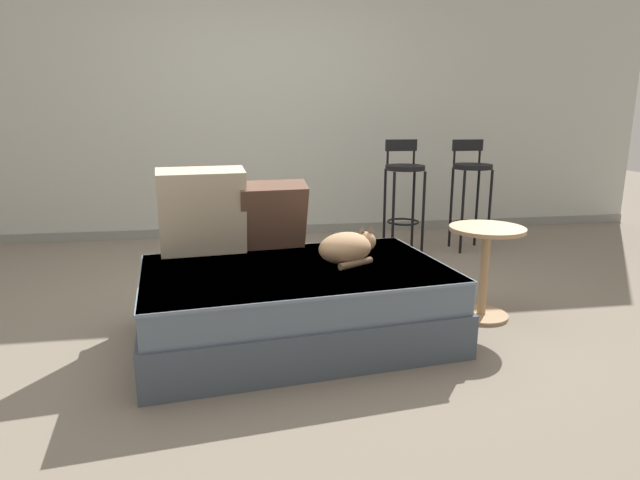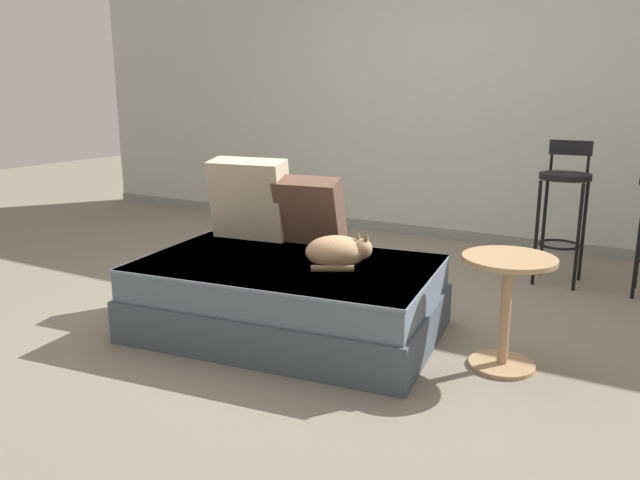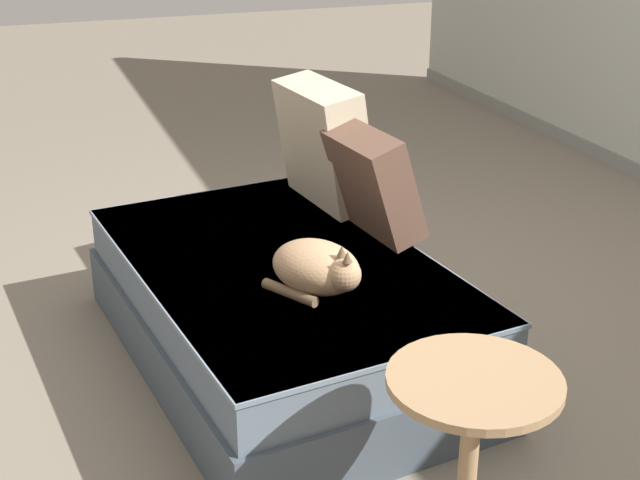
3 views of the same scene
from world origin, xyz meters
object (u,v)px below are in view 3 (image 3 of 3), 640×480
object	(u,v)px
couch	(281,308)
cat	(318,268)
throw_pillow_middle	(373,183)
throw_pillow_corner	(324,144)
side_table	(470,443)

from	to	relation	value
couch	cat	xyz separation A→B (m)	(0.29, 0.04, 0.29)
throw_pillow_middle	couch	bearing A→B (deg)	-77.35
couch	cat	size ratio (longest dim) A/B	4.36
throw_pillow_corner	cat	xyz separation A→B (m)	(0.78, -0.31, -0.17)
throw_pillow_middle	side_table	world-z (taller)	throw_pillow_middle
couch	throw_pillow_corner	distance (m)	0.75
side_table	couch	bearing A→B (deg)	-173.03
throw_pillow_corner	throw_pillow_middle	world-z (taller)	throw_pillow_corner
couch	cat	distance (m)	0.41
throw_pillow_corner	throw_pillow_middle	xyz separation A→B (m)	(0.40, 0.05, -0.04)
cat	throw_pillow_middle	bearing A→B (deg)	136.86
throw_pillow_middle	cat	xyz separation A→B (m)	(0.38, -0.36, -0.12)
throw_pillow_middle	cat	size ratio (longest dim) A/B	1.06
throw_pillow_corner	side_table	bearing A→B (deg)	-7.27
cat	side_table	bearing A→B (deg)	6.60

